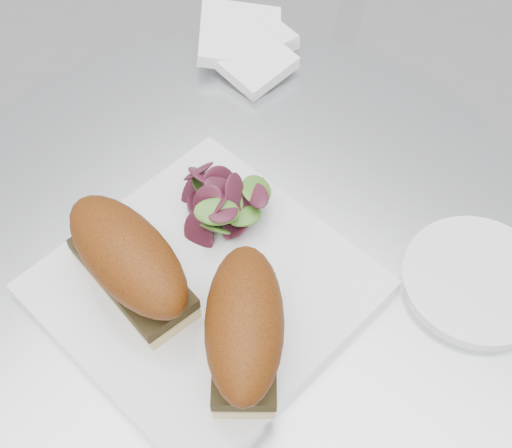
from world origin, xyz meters
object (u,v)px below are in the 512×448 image
Objects in this scene: saucer at (477,280)px; sandwich_right at (245,327)px; sandwich_left at (129,260)px; plate at (205,288)px.

sandwich_right is at bearing -121.63° from saucer.
sandwich_left is 0.34m from saucer.
sandwich_right is 1.09× the size of saucer.
sandwich_right is (0.07, -0.03, 0.05)m from plate.
sandwich_left is at bearing -140.32° from plate.
sandwich_left reaches higher than saucer.
plate is 1.60× the size of sandwich_left.
sandwich_right reaches higher than plate.
sandwich_right is 0.24m from saucer.
plate reaches higher than saucer.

